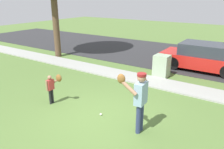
# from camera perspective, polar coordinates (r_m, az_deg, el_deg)

# --- Properties ---
(ground_plane) EXTENTS (48.00, 48.00, 0.00)m
(ground_plane) POSITION_cam_1_polar(r_m,az_deg,el_deg) (9.71, 9.15, -1.94)
(ground_plane) COLOR #567538
(sidewalk_strip) EXTENTS (36.00, 1.20, 0.06)m
(sidewalk_strip) POSITION_cam_1_polar(r_m,az_deg,el_deg) (9.79, 9.40, -1.60)
(sidewalk_strip) COLOR #A3A39E
(sidewalk_strip) RESTS_ON ground
(road_surface) EXTENTS (36.00, 6.80, 0.02)m
(road_surface) POSITION_cam_1_polar(r_m,az_deg,el_deg) (14.31, 17.86, 4.35)
(road_surface) COLOR #2D2D30
(road_surface) RESTS_ON ground
(person_adult) EXTENTS (0.67, 0.64, 1.68)m
(person_adult) POSITION_cam_1_polar(r_m,az_deg,el_deg) (5.82, 6.93, -5.53)
(person_adult) COLOR navy
(person_adult) RESTS_ON ground
(person_child) EXTENTS (0.45, 0.42, 1.06)m
(person_child) POSITION_cam_1_polar(r_m,az_deg,el_deg) (7.73, -14.97, -2.58)
(person_child) COLOR black
(person_child) RESTS_ON ground
(baseball) EXTENTS (0.07, 0.07, 0.07)m
(baseball) POSITION_cam_1_polar(r_m,az_deg,el_deg) (7.01, -2.88, -10.17)
(baseball) COLOR white
(baseball) RESTS_ON ground
(utility_cabinet) EXTENTS (0.66, 0.61, 1.01)m
(utility_cabinet) POSITION_cam_1_polar(r_m,az_deg,el_deg) (10.36, 12.60, 2.15)
(utility_cabinet) COLOR #9EB293
(utility_cabinet) RESTS_ON ground
(parked_hatchback_red) EXTENTS (4.00, 1.75, 1.33)m
(parked_hatchback_red) POSITION_cam_1_polar(r_m,az_deg,el_deg) (11.90, 22.38, 4.14)
(parked_hatchback_red) COLOR red
(parked_hatchback_red) RESTS_ON road_surface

